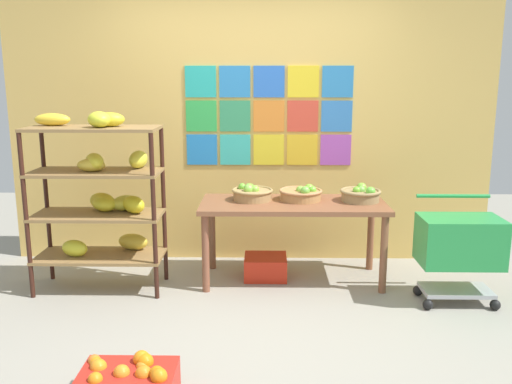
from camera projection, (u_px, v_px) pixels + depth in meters
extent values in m
plane|color=gray|center=(245.00, 327.00, 3.82)|extent=(9.02, 9.02, 0.00)
cube|color=#DEB45A|center=(250.00, 116.00, 5.05)|extent=(4.50, 0.06, 2.73)
cube|color=#25ADA5|center=(201.00, 82.00, 4.95)|extent=(0.28, 0.01, 0.28)
cube|color=#2A7FC7|center=(235.00, 82.00, 4.95)|extent=(0.28, 0.01, 0.28)
cube|color=blue|center=(269.00, 82.00, 4.94)|extent=(0.28, 0.01, 0.28)
cube|color=yellow|center=(303.00, 82.00, 4.94)|extent=(0.28, 0.01, 0.28)
cube|color=#2B7BBD|center=(338.00, 82.00, 4.93)|extent=(0.28, 0.01, 0.28)
cube|color=green|center=(201.00, 116.00, 5.02)|extent=(0.28, 0.01, 0.28)
cube|color=#339160|center=(235.00, 116.00, 5.01)|extent=(0.28, 0.01, 0.28)
cube|color=orange|center=(269.00, 116.00, 5.01)|extent=(0.28, 0.01, 0.28)
cube|color=#D5422F|center=(303.00, 116.00, 5.00)|extent=(0.28, 0.01, 0.28)
cube|color=#3276C3|center=(337.00, 116.00, 5.00)|extent=(0.28, 0.01, 0.28)
cube|color=#237DCF|center=(202.00, 150.00, 5.08)|extent=(0.28, 0.01, 0.28)
cube|color=#35B5AA|center=(235.00, 150.00, 5.08)|extent=(0.28, 0.01, 0.28)
cube|color=yellow|center=(269.00, 150.00, 5.07)|extent=(0.28, 0.01, 0.28)
cube|color=gold|center=(302.00, 150.00, 5.07)|extent=(0.28, 0.01, 0.28)
cube|color=purple|center=(336.00, 150.00, 5.06)|extent=(0.28, 0.01, 0.28)
cylinder|color=#361A13|center=(26.00, 216.00, 4.20)|extent=(0.04, 0.04, 1.34)
cylinder|color=#361A13|center=(154.00, 216.00, 4.19)|extent=(0.04, 0.04, 1.34)
cylinder|color=#361A13|center=(47.00, 204.00, 4.61)|extent=(0.04, 0.04, 1.34)
cylinder|color=#361A13|center=(164.00, 204.00, 4.59)|extent=(0.04, 0.04, 1.34)
cube|color=olive|center=(101.00, 256.00, 4.48)|extent=(1.03, 0.45, 0.03)
ellipsoid|color=gold|center=(133.00, 242.00, 4.60)|extent=(0.29, 0.21, 0.14)
ellipsoid|color=yellow|center=(75.00, 248.00, 4.42)|extent=(0.25, 0.18, 0.14)
cube|color=olive|center=(98.00, 215.00, 4.41)|extent=(1.03, 0.45, 0.02)
ellipsoid|color=yellow|center=(105.00, 203.00, 4.47)|extent=(0.30, 0.30, 0.13)
ellipsoid|color=yellow|center=(134.00, 204.00, 4.40)|extent=(0.27, 0.27, 0.14)
ellipsoid|color=#D4D33B|center=(125.00, 203.00, 4.50)|extent=(0.28, 0.29, 0.12)
ellipsoid|color=yellow|center=(103.00, 202.00, 4.49)|extent=(0.30, 0.25, 0.15)
cube|color=olive|center=(96.00, 172.00, 4.33)|extent=(1.03, 0.45, 0.02)
ellipsoid|color=yellow|center=(95.00, 162.00, 4.34)|extent=(0.25, 0.32, 0.14)
ellipsoid|color=yellow|center=(91.00, 165.00, 4.29)|extent=(0.23, 0.15, 0.10)
ellipsoid|color=yellow|center=(138.00, 159.00, 4.45)|extent=(0.16, 0.28, 0.14)
cube|color=olive|center=(93.00, 128.00, 4.26)|extent=(1.03, 0.45, 0.02)
ellipsoid|color=yellow|center=(99.00, 119.00, 4.19)|extent=(0.26, 0.27, 0.12)
ellipsoid|color=yellow|center=(110.00, 120.00, 4.25)|extent=(0.26, 0.19, 0.11)
ellipsoid|color=yellow|center=(52.00, 120.00, 4.34)|extent=(0.30, 0.14, 0.10)
cube|color=brown|center=(293.00, 205.00, 4.59)|extent=(1.56, 0.68, 0.04)
cylinder|color=brown|center=(206.00, 254.00, 4.40)|extent=(0.06, 0.06, 0.65)
cylinder|color=brown|center=(384.00, 254.00, 4.37)|extent=(0.06, 0.06, 0.65)
cylinder|color=brown|center=(212.00, 234.00, 4.94)|extent=(0.06, 0.06, 0.65)
cylinder|color=brown|center=(371.00, 235.00, 4.92)|extent=(0.06, 0.06, 0.65)
cylinder|color=#977E50|center=(360.00, 196.00, 4.61)|extent=(0.32, 0.32, 0.09)
torus|color=#997F50|center=(360.00, 191.00, 4.60)|extent=(0.34, 0.34, 0.03)
sphere|color=#66C23C|center=(371.00, 191.00, 4.53)|extent=(0.08, 0.08, 0.08)
sphere|color=#71BB34|center=(357.00, 190.00, 4.59)|extent=(0.07, 0.07, 0.07)
sphere|color=#74AF4A|center=(361.00, 190.00, 4.61)|extent=(0.07, 0.07, 0.07)
sphere|color=#79B839|center=(361.00, 188.00, 4.63)|extent=(0.09, 0.09, 0.09)
cylinder|color=#B2804B|center=(301.00, 195.00, 4.65)|extent=(0.34, 0.34, 0.08)
torus|color=#B98050|center=(301.00, 191.00, 4.65)|extent=(0.37, 0.37, 0.02)
sphere|color=#7DC336|center=(309.00, 189.00, 4.67)|extent=(0.08, 0.08, 0.08)
sphere|color=#6DC137|center=(312.00, 190.00, 4.64)|extent=(0.07, 0.07, 0.07)
sphere|color=#71B744|center=(305.00, 191.00, 4.56)|extent=(0.08, 0.08, 0.08)
sphere|color=#7EB23F|center=(300.00, 190.00, 4.64)|extent=(0.08, 0.08, 0.08)
cylinder|color=#A78250|center=(252.00, 195.00, 4.65)|extent=(0.33, 0.33, 0.09)
torus|color=#A48550|center=(252.00, 190.00, 4.64)|extent=(0.35, 0.35, 0.03)
sphere|color=#67C23B|center=(250.00, 188.00, 4.72)|extent=(0.07, 0.07, 0.07)
sphere|color=#77AC33|center=(249.00, 188.00, 4.70)|extent=(0.08, 0.08, 0.08)
sphere|color=#7FC345|center=(249.00, 189.00, 4.62)|extent=(0.09, 0.09, 0.09)
sphere|color=#68B634|center=(242.00, 187.00, 4.71)|extent=(0.07, 0.07, 0.07)
sphere|color=#7EBC3E|center=(255.00, 190.00, 4.62)|extent=(0.08, 0.08, 0.08)
cube|color=red|center=(265.00, 267.00, 4.76)|extent=(0.37, 0.33, 0.19)
sphere|color=orange|center=(96.00, 363.00, 2.99)|extent=(0.07, 0.07, 0.07)
sphere|color=orange|center=(142.00, 359.00, 3.00)|extent=(0.09, 0.09, 0.09)
sphere|color=orange|center=(143.00, 367.00, 2.95)|extent=(0.07, 0.07, 0.07)
sphere|color=orange|center=(157.00, 373.00, 2.85)|extent=(0.08, 0.08, 0.08)
sphere|color=orange|center=(122.00, 373.00, 2.87)|extent=(0.09, 0.09, 0.09)
sphere|color=orange|center=(159.00, 376.00, 2.82)|extent=(0.09, 0.09, 0.09)
sphere|color=orange|center=(94.00, 361.00, 3.00)|extent=(0.07, 0.07, 0.07)
sphere|color=orange|center=(145.00, 362.00, 2.98)|extent=(0.09, 0.09, 0.09)
sphere|color=orange|center=(143.00, 374.00, 2.87)|extent=(0.09, 0.09, 0.09)
sphere|color=orange|center=(95.00, 380.00, 2.82)|extent=(0.08, 0.08, 0.08)
sphere|color=orange|center=(98.00, 367.00, 2.94)|extent=(0.09, 0.09, 0.09)
sphere|color=black|center=(428.00, 304.00, 4.10)|extent=(0.08, 0.08, 0.08)
sphere|color=black|center=(495.00, 305.00, 4.10)|extent=(0.08, 0.08, 0.08)
sphere|color=black|center=(418.00, 290.00, 4.37)|extent=(0.08, 0.08, 0.08)
sphere|color=black|center=(481.00, 291.00, 4.37)|extent=(0.08, 0.08, 0.08)
cube|color=#A5A8AD|center=(456.00, 290.00, 4.22)|extent=(0.52, 0.30, 0.03)
cube|color=green|center=(460.00, 241.00, 4.14)|extent=(0.60, 0.38, 0.37)
cylinder|color=green|center=(453.00, 196.00, 4.29)|extent=(0.57, 0.03, 0.03)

